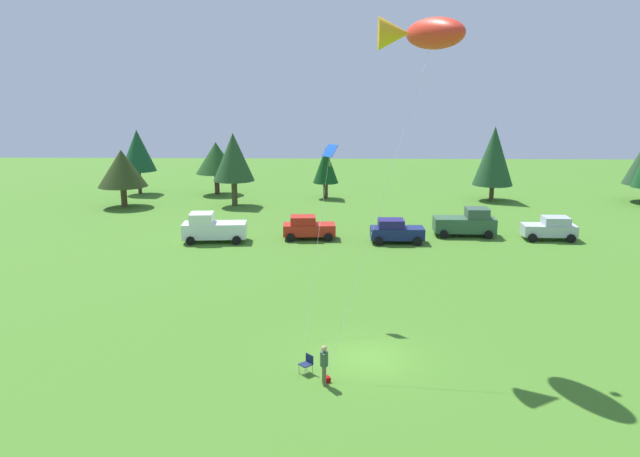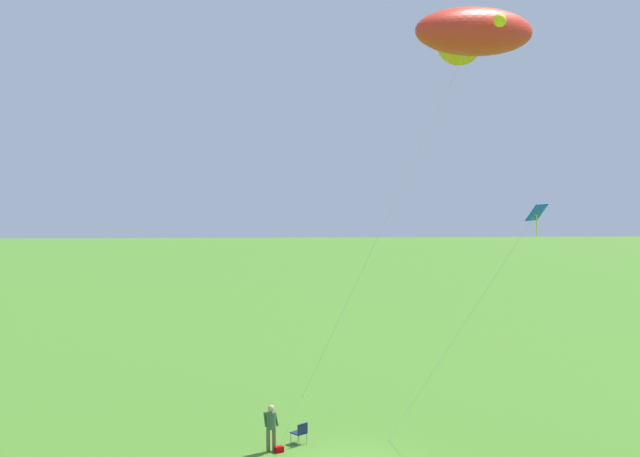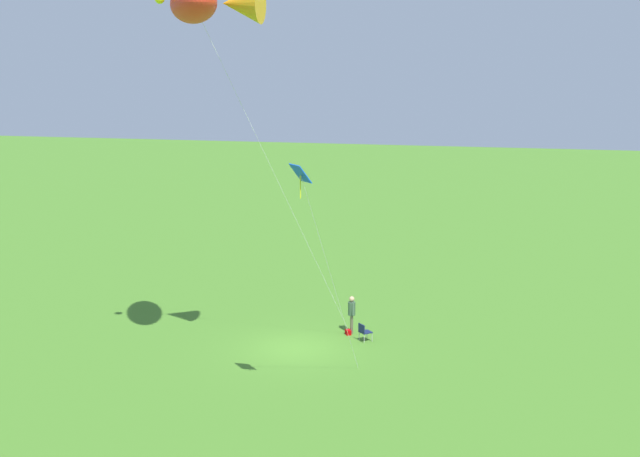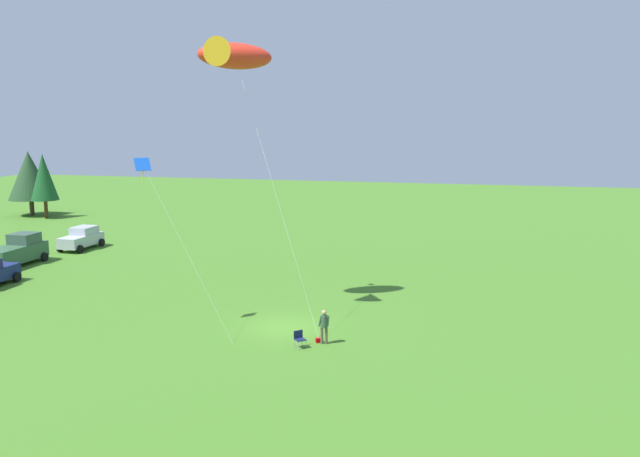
{
  "view_description": "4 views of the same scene",
  "coord_description": "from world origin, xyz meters",
  "px_view_note": "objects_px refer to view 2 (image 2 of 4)",
  "views": [
    {
      "loc": [
        -1.53,
        -26.56,
        12.2
      ],
      "look_at": [
        -2.22,
        -0.35,
        6.17
      ],
      "focal_mm": 35.0,
      "sensor_mm": 36.0,
      "label": 1
    },
    {
      "loc": [
        29.81,
        -1.77,
        11.1
      ],
      "look_at": [
        -3.77,
        -0.79,
        8.04
      ],
      "focal_mm": 50.0,
      "sensor_mm": 36.0,
      "label": 2
    },
    {
      "loc": [
        -8.79,
        36.06,
        13.12
      ],
      "look_at": [
        -1.26,
        0.91,
        5.61
      ],
      "focal_mm": 50.0,
      "sensor_mm": 36.0,
      "label": 3
    },
    {
      "loc": [
        -30.92,
        -9.3,
        11.03
      ],
      "look_at": [
        -2.82,
        -2.63,
        5.99
      ],
      "focal_mm": 35.0,
      "sensor_mm": 36.0,
      "label": 4
    }
  ],
  "objects_px": {
    "person_kite_flyer": "(271,424)",
    "folding_chair": "(300,432)",
    "backpack_on_grass": "(279,449)",
    "kite_large_fish": "(472,34)",
    "kite_diamond_blue": "(531,222)"
  },
  "relations": [
    {
      "from": "person_kite_flyer",
      "to": "kite_large_fish",
      "type": "bearing_deg",
      "value": -136.84
    },
    {
      "from": "folding_chair",
      "to": "kite_large_fish",
      "type": "bearing_deg",
      "value": -177.16
    },
    {
      "from": "person_kite_flyer",
      "to": "kite_diamond_blue",
      "type": "distance_m",
      "value": 11.99
    },
    {
      "from": "folding_chair",
      "to": "backpack_on_grass",
      "type": "bearing_deg",
      "value": 95.66
    },
    {
      "from": "person_kite_flyer",
      "to": "folding_chair",
      "type": "relative_size",
      "value": 2.12
    },
    {
      "from": "backpack_on_grass",
      "to": "kite_large_fish",
      "type": "xyz_separation_m",
      "value": [
        4.4,
        6.0,
        14.44
      ]
    },
    {
      "from": "kite_large_fish",
      "to": "person_kite_flyer",
      "type": "bearing_deg",
      "value": -125.63
    },
    {
      "from": "kite_diamond_blue",
      "to": "person_kite_flyer",
      "type": "bearing_deg",
      "value": -90.47
    },
    {
      "from": "folding_chair",
      "to": "kite_large_fish",
      "type": "distance_m",
      "value": 15.9
    },
    {
      "from": "person_kite_flyer",
      "to": "kite_large_fish",
      "type": "relative_size",
      "value": 0.11
    },
    {
      "from": "backpack_on_grass",
      "to": "kite_diamond_blue",
      "type": "xyz_separation_m",
      "value": [
        -0.04,
        9.13,
        8.33
      ]
    },
    {
      "from": "backpack_on_grass",
      "to": "folding_chair",
      "type": "bearing_deg",
      "value": 137.6
    },
    {
      "from": "backpack_on_grass",
      "to": "kite_large_fish",
      "type": "height_order",
      "value": "kite_large_fish"
    },
    {
      "from": "folding_chair",
      "to": "kite_large_fish",
      "type": "height_order",
      "value": "kite_large_fish"
    },
    {
      "from": "person_kite_flyer",
      "to": "backpack_on_grass",
      "type": "height_order",
      "value": "person_kite_flyer"
    }
  ]
}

